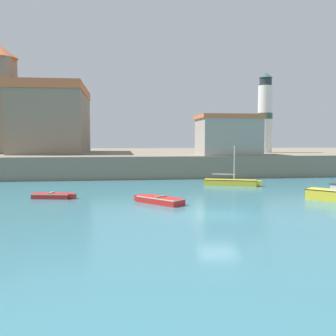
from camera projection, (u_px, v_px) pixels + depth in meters
The scene contains 8 objects.
ground_plane at pixel (218, 216), 25.19m from camera, with size 200.00×200.00×0.00m, color teal.
quay_seawall at pixel (156, 159), 66.97m from camera, with size 120.00×40.00×2.77m, color gray.
dinghy_red_1 at pixel (53, 196), 32.33m from camera, with size 3.64×1.64×0.52m.
sailboat_yellow_2 at pixel (231, 182), 41.28m from camera, with size 5.92×3.00×4.20m.
dinghy_red_3 at pixel (159, 200), 29.89m from camera, with size 3.70×4.02×0.58m.
church at pixel (46, 117), 58.37m from camera, with size 14.46×18.03×15.32m.
lighthouse at pixel (265, 114), 60.02m from camera, with size 2.24×2.24×12.15m.
harbor_shed_mid_row at pixel (228, 135), 51.69m from camera, with size 7.97×6.70×5.23m.
Camera 1 is at (-6.32, -24.28, 4.95)m, focal length 42.00 mm.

